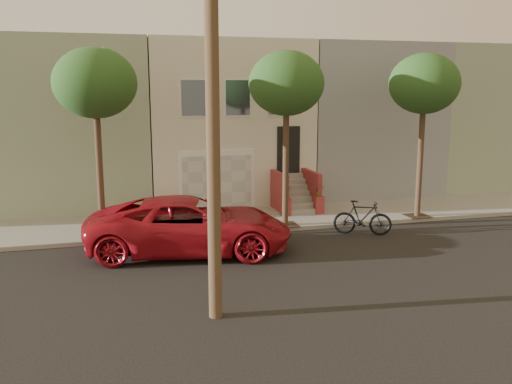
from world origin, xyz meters
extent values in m
plane|color=black|center=(0.00, 0.00, 0.00)|extent=(90.00, 90.00, 0.00)
cube|color=gray|center=(0.00, 5.35, 0.07)|extent=(40.00, 3.70, 0.15)
cube|color=#BBB5A0|center=(0.00, 11.20, 3.65)|extent=(7.00, 8.00, 7.00)
cube|color=gray|center=(-6.80, 11.20, 3.65)|extent=(6.50, 8.00, 7.00)
cube|color=gray|center=(6.80, 11.20, 3.65)|extent=(6.50, 8.00, 7.00)
cube|color=gray|center=(13.30, 11.20, 3.65)|extent=(6.50, 8.00, 7.00)
cube|color=silver|center=(-0.90, 7.22, 1.40)|extent=(3.20, 0.12, 2.50)
cube|color=beige|center=(-0.90, 7.16, 1.30)|extent=(2.90, 0.06, 2.20)
cube|color=gray|center=(-0.90, 5.35, 0.16)|extent=(3.20, 3.70, 0.02)
cube|color=maroon|center=(-3.10, 6.90, 0.37)|extent=(1.40, 0.45, 0.44)
cube|color=black|center=(2.20, 7.17, 2.55)|extent=(1.00, 0.06, 2.00)
cube|color=#3F4751|center=(-1.80, 7.17, 4.75)|extent=(1.00, 0.06, 1.40)
cube|color=silver|center=(-1.80, 7.19, 4.75)|extent=(1.15, 0.05, 1.55)
cube|color=#3F4751|center=(0.00, 7.17, 4.75)|extent=(1.00, 0.06, 1.40)
cube|color=silver|center=(0.00, 7.19, 4.75)|extent=(1.15, 0.05, 1.55)
cube|color=#3F4751|center=(1.80, 7.17, 4.75)|extent=(1.00, 0.06, 1.40)
cube|color=silver|center=(1.80, 7.19, 4.75)|extent=(1.15, 0.05, 1.55)
cube|color=gray|center=(2.20, 5.38, 0.25)|extent=(1.20, 0.28, 0.20)
cube|color=gray|center=(2.20, 5.66, 0.45)|extent=(1.20, 0.28, 0.20)
cube|color=gray|center=(2.20, 5.94, 0.65)|extent=(1.20, 0.28, 0.20)
cube|color=gray|center=(2.20, 6.22, 0.85)|extent=(1.20, 0.28, 0.20)
cube|color=gray|center=(2.20, 6.50, 1.05)|extent=(1.20, 0.28, 0.20)
cube|color=gray|center=(2.20, 6.78, 1.25)|extent=(1.20, 0.28, 0.20)
cube|color=gray|center=(2.20, 7.06, 1.45)|extent=(1.20, 0.28, 0.20)
cube|color=maroon|center=(1.50, 6.22, 0.95)|extent=(0.18, 1.96, 1.60)
cube|color=maroon|center=(2.90, 6.22, 0.95)|extent=(0.18, 1.96, 1.60)
cube|color=maroon|center=(1.50, 5.34, 0.50)|extent=(0.35, 0.35, 0.70)
imported|color=#204F1C|center=(1.50, 5.34, 1.07)|extent=(0.40, 0.35, 0.45)
cube|color=maroon|center=(2.90, 5.34, 0.50)|extent=(0.35, 0.35, 0.70)
imported|color=#204F1C|center=(2.90, 5.34, 1.07)|extent=(0.41, 0.35, 0.45)
cube|color=#2D2116|center=(-5.50, 3.90, 0.15)|extent=(0.90, 0.90, 0.02)
cylinder|color=#3C2A1B|center=(-5.50, 3.90, 2.25)|extent=(0.22, 0.22, 4.20)
ellipsoid|color=#204F1C|center=(-5.50, 3.90, 5.30)|extent=(2.70, 2.57, 2.29)
cube|color=#2D2116|center=(1.00, 3.90, 0.15)|extent=(0.90, 0.90, 0.02)
cylinder|color=#3C2A1B|center=(1.00, 3.90, 2.25)|extent=(0.22, 0.22, 4.20)
ellipsoid|color=#204F1C|center=(1.00, 3.90, 5.30)|extent=(2.70, 2.57, 2.29)
cube|color=#2D2116|center=(6.50, 3.90, 0.15)|extent=(0.90, 0.90, 0.02)
cylinder|color=#3C2A1B|center=(6.50, 3.90, 2.25)|extent=(0.22, 0.22, 4.20)
ellipsoid|color=#204F1C|center=(6.50, 3.90, 5.30)|extent=(2.70, 2.57, 2.29)
cylinder|color=#42321E|center=(-3.00, -3.20, 5.00)|extent=(0.30, 0.30, 10.00)
imported|color=maroon|center=(-2.82, 1.89, 0.89)|extent=(6.79, 4.01, 1.77)
imported|color=black|center=(3.40, 2.43, 0.61)|extent=(2.10, 1.38, 1.23)
camera|label=1|loc=(-5.17, -14.74, 5.14)|focal=38.28mm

